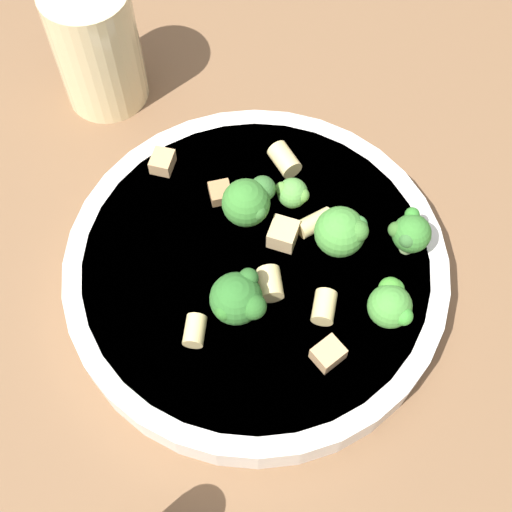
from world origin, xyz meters
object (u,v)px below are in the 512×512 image
at_px(broccoli_floret_0, 342,235).
at_px(broccoli_floret_5, 238,299).
at_px(broccoli_floret_2, 410,234).
at_px(rigatoni_2, 195,331).
at_px(rigatoni_3, 270,283).
at_px(chicken_chunk_0, 283,234).
at_px(rigatoni_1, 324,307).
at_px(chicken_chunk_2, 220,193).
at_px(broccoli_floret_3, 391,303).
at_px(broccoli_floret_4, 254,200).
at_px(chicken_chunk_3, 162,162).
at_px(pasta_bowl, 256,270).
at_px(chicken_chunk_1, 328,354).
at_px(drinking_glass, 98,53).
at_px(rigatoni_4, 285,160).
at_px(rigatoni_0, 315,223).
at_px(broccoli_floret_1, 293,193).

xyz_separation_m(broccoli_floret_0, broccoli_floret_5, (0.08, 0.03, -0.00)).
distance_m(broccoli_floret_2, rigatoni_2, 0.17).
bearing_deg(broccoli_floret_0, rigatoni_3, 19.46).
distance_m(broccoli_floret_5, chicken_chunk_0, 0.07).
bearing_deg(chicken_chunk_0, rigatoni_2, 38.80).
distance_m(rigatoni_1, chicken_chunk_2, 0.13).
xyz_separation_m(broccoli_floret_2, chicken_chunk_0, (0.09, -0.03, -0.01)).
xyz_separation_m(broccoli_floret_3, chicken_chunk_0, (0.06, -0.08, -0.01)).
xyz_separation_m(broccoli_floret_4, chicken_chunk_3, (0.06, -0.06, -0.02)).
height_order(pasta_bowl, broccoli_floret_5, broccoli_floret_5).
bearing_deg(rigatoni_3, chicken_chunk_1, 114.93).
height_order(chicken_chunk_2, drinking_glass, drinking_glass).
xyz_separation_m(broccoli_floret_3, rigatoni_4, (0.04, -0.14, -0.01)).
xyz_separation_m(pasta_bowl, broccoli_floret_4, (-0.01, -0.04, 0.04)).
height_order(rigatoni_1, drinking_glass, drinking_glass).
bearing_deg(broccoli_floret_5, rigatoni_0, -140.90).
bearing_deg(broccoli_floret_2, broccoli_floret_5, 10.97).
bearing_deg(rigatoni_1, chicken_chunk_1, 80.28).
height_order(chicken_chunk_1, chicken_chunk_2, chicken_chunk_1).
bearing_deg(broccoli_floret_3, chicken_chunk_1, 24.26).
distance_m(chicken_chunk_2, drinking_glass, 0.17).
xyz_separation_m(broccoli_floret_3, drinking_glass, (0.18, -0.28, -0.00)).
xyz_separation_m(broccoli_floret_1, broccoli_floret_5, (0.06, 0.08, 0.01)).
distance_m(pasta_bowl, rigatoni_4, 0.09).
bearing_deg(chicken_chunk_2, rigatoni_2, 70.70).
distance_m(pasta_bowl, chicken_chunk_0, 0.04).
height_order(rigatoni_1, chicken_chunk_2, rigatoni_1).
bearing_deg(pasta_bowl, broccoli_floret_3, 143.65).
bearing_deg(chicken_chunk_0, broccoli_floret_4, -51.35).
relative_size(rigatoni_3, rigatoni_4, 0.89).
bearing_deg(rigatoni_2, broccoli_floret_3, 174.46).
xyz_separation_m(broccoli_floret_4, rigatoni_3, (0.00, 0.06, -0.02)).
relative_size(broccoli_floret_2, chicken_chunk_3, 1.90).
height_order(broccoli_floret_4, rigatoni_1, broccoli_floret_4).
distance_m(rigatoni_1, drinking_glass, 0.30).
distance_m(pasta_bowl, broccoli_floret_3, 0.11).
distance_m(broccoli_floret_2, rigatoni_1, 0.08).
height_order(broccoli_floret_5, chicken_chunk_1, broccoli_floret_5).
distance_m(rigatoni_4, chicken_chunk_0, 0.07).
bearing_deg(broccoli_floret_5, broccoli_floret_3, 167.26).
bearing_deg(rigatoni_4, rigatoni_1, 89.60).
xyz_separation_m(pasta_bowl, rigatoni_4, (-0.04, -0.08, 0.02)).
bearing_deg(broccoli_floret_3, chicken_chunk_2, -51.65).
bearing_deg(rigatoni_2, broccoli_floret_5, -162.94).
xyz_separation_m(chicken_chunk_3, drinking_glass, (0.04, -0.12, 0.01)).
bearing_deg(rigatoni_4, broccoli_floret_5, 62.80).
height_order(rigatoni_1, rigatoni_4, same).
xyz_separation_m(rigatoni_4, drinking_glass, (0.13, -0.14, 0.01)).
xyz_separation_m(broccoli_floret_0, rigatoni_0, (0.01, -0.02, -0.02)).
bearing_deg(pasta_bowl, chicken_chunk_1, 111.83).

